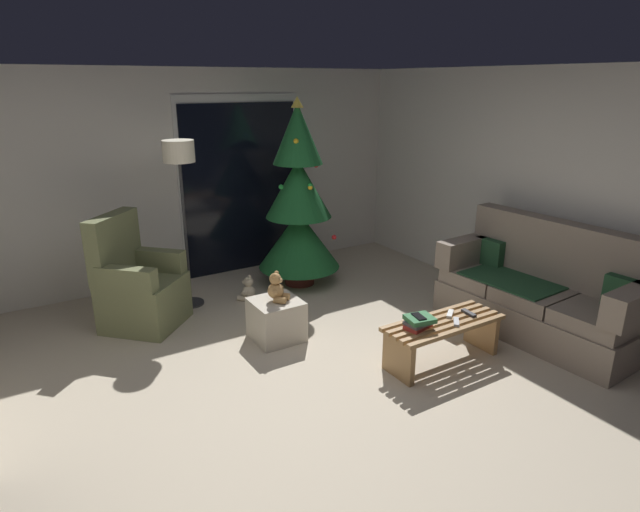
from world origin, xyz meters
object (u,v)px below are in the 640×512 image
(book_stack, at_px, (419,322))
(cell_phone, at_px, (419,316))
(remote_silver, at_px, (456,322))
(armchair, at_px, (138,287))
(remote_white, at_px, (450,314))
(teddy_bear_cream_by_tree, at_px, (248,290))
(christmas_tree, at_px, (299,206))
(ottoman, at_px, (276,320))
(couch, at_px, (541,294))
(remote_graphite, at_px, (469,313))
(floor_lamp, at_px, (180,168))
(coffee_table, at_px, (443,334))
(teddy_bear_honey, at_px, (277,289))

(book_stack, xyz_separation_m, cell_phone, (-0.01, -0.00, 0.05))
(remote_silver, height_order, armchair, armchair)
(remote_white, relative_size, teddy_bear_cream_by_tree, 0.55)
(remote_white, distance_m, cell_phone, 0.44)
(christmas_tree, relative_size, ottoman, 4.97)
(couch, relative_size, book_stack, 7.66)
(remote_silver, distance_m, teddy_bear_cream_by_tree, 2.44)
(remote_graphite, xyz_separation_m, book_stack, (-0.56, 0.02, 0.05))
(floor_lamp, bearing_deg, coffee_table, -58.38)
(cell_phone, bearing_deg, ottoman, 135.29)
(teddy_bear_cream_by_tree, bearing_deg, remote_silver, -67.38)
(book_stack, relative_size, cell_phone, 1.80)
(teddy_bear_cream_by_tree, bearing_deg, remote_white, -64.27)
(remote_white, bearing_deg, armchair, 8.49)
(cell_phone, relative_size, christmas_tree, 0.07)
(cell_phone, xyz_separation_m, christmas_tree, (0.16, 2.29, 0.46))
(coffee_table, relative_size, ottoman, 2.50)
(couch, xyz_separation_m, remote_white, (-1.08, 0.12, 0.00))
(remote_silver, height_order, teddy_bear_honey, teddy_bear_honey)
(couch, distance_m, christmas_tree, 2.77)
(couch, xyz_separation_m, book_stack, (-1.49, 0.07, 0.05))
(floor_lamp, bearing_deg, ottoman, -70.70)
(cell_phone, relative_size, teddy_bear_cream_by_tree, 0.50)
(teddy_bear_honey, bearing_deg, coffee_table, -47.98)
(couch, relative_size, christmas_tree, 0.91)
(remote_white, bearing_deg, teddy_bear_honey, 9.24)
(remote_silver, height_order, remote_white, same)
(remote_silver, height_order, cell_phone, cell_phone)
(remote_graphite, relative_size, cell_phone, 1.08)
(teddy_bear_cream_by_tree, bearing_deg, teddy_bear_honey, -98.32)
(remote_white, height_order, teddy_bear_honey, teddy_bear_honey)
(couch, height_order, teddy_bear_cream_by_tree, couch)
(remote_graphite, xyz_separation_m, christmas_tree, (-0.41, 2.31, 0.56))
(coffee_table, xyz_separation_m, remote_silver, (0.06, -0.09, 0.14))
(coffee_table, bearing_deg, floor_lamp, 121.62)
(armchair, bearing_deg, teddy_bear_honey, -44.44)
(coffee_table, relative_size, cell_phone, 7.64)
(coffee_table, relative_size, armchair, 0.97)
(coffee_table, distance_m, armchair, 2.97)
(christmas_tree, xyz_separation_m, floor_lamp, (-1.33, 0.08, 0.54))
(remote_white, xyz_separation_m, book_stack, (-0.41, -0.05, 0.05))
(christmas_tree, relative_size, floor_lamp, 1.23)
(teddy_bear_honey, bearing_deg, christmas_tree, 52.33)
(teddy_bear_honey, bearing_deg, teddy_bear_cream_by_tree, 81.68)
(ottoman, bearing_deg, cell_phone, -56.78)
(remote_graphite, xyz_separation_m, floor_lamp, (-1.75, 2.39, 1.10))
(remote_white, relative_size, floor_lamp, 0.09)
(cell_phone, height_order, teddy_bear_cream_by_tree, cell_phone)
(remote_graphite, height_order, teddy_bear_honey, teddy_bear_honey)
(remote_white, bearing_deg, teddy_bear_cream_by_tree, -12.17)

